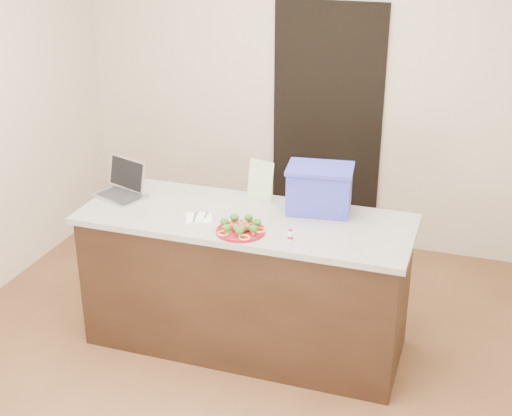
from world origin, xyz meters
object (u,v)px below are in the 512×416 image
(plate, at_px, (241,231))
(chair, at_px, (316,235))
(island, at_px, (246,281))
(blue_box, at_px, (319,189))
(napkin, at_px, (199,218))
(yogurt_bottle, at_px, (290,236))
(laptop, at_px, (123,185))

(plate, relative_size, chair, 0.34)
(island, height_order, chair, island)
(island, relative_size, blue_box, 4.72)
(plate, xyz_separation_m, chair, (0.22, 0.99, -0.45))
(napkin, bearing_deg, plate, -19.26)
(plate, relative_size, blue_box, 0.66)
(plate, distance_m, chair, 1.11)
(chair, bearing_deg, yogurt_bottle, -91.94)
(yogurt_bottle, relative_size, laptop, 0.18)
(laptop, height_order, chair, laptop)
(chair, bearing_deg, laptop, -156.31)
(napkin, bearing_deg, island, 24.37)
(napkin, distance_m, blue_box, 0.76)
(napkin, relative_size, blue_box, 0.35)
(island, relative_size, yogurt_bottle, 29.10)
(yogurt_bottle, height_order, laptop, laptop)
(island, xyz_separation_m, laptop, (-0.88, 0.09, 0.52))
(napkin, distance_m, chair, 1.12)
(napkin, relative_size, chair, 0.18)
(plate, bearing_deg, chair, 77.49)
(island, xyz_separation_m, yogurt_bottle, (0.36, -0.24, 0.49))
(island, xyz_separation_m, napkin, (-0.26, -0.12, 0.46))
(plate, xyz_separation_m, laptop, (-0.93, 0.31, 0.05))
(blue_box, relative_size, chair, 0.52)
(napkin, xyz_separation_m, chair, (0.53, 0.88, -0.44))
(plate, bearing_deg, island, 102.92)
(napkin, height_order, laptop, laptop)
(napkin, distance_m, yogurt_bottle, 0.63)
(plate, height_order, chair, plate)
(island, relative_size, chair, 2.43)
(plate, xyz_separation_m, blue_box, (0.36, 0.45, 0.14))
(laptop, xyz_separation_m, blue_box, (1.29, 0.14, 0.08))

